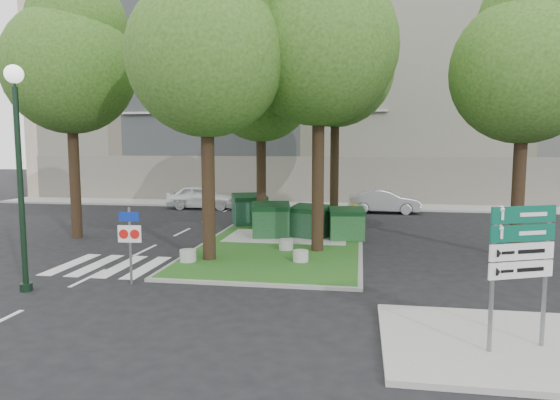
% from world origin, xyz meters
% --- Properties ---
extents(ground, '(120.00, 120.00, 0.00)m').
position_xyz_m(ground, '(0.00, 0.00, 0.00)').
color(ground, black).
rests_on(ground, ground).
extents(median_island, '(6.00, 16.00, 0.12)m').
position_xyz_m(median_island, '(0.50, 8.00, 0.06)').
color(median_island, '#1B4B15').
rests_on(median_island, ground).
extents(median_kerb, '(6.30, 16.30, 0.10)m').
position_xyz_m(median_kerb, '(0.50, 8.00, 0.05)').
color(median_kerb, gray).
rests_on(median_kerb, ground).
extents(sidewalk_corner, '(5.00, 4.00, 0.12)m').
position_xyz_m(sidewalk_corner, '(6.50, -3.50, 0.06)').
color(sidewalk_corner, '#999993').
rests_on(sidewalk_corner, ground).
extents(building_sidewalk, '(42.00, 3.00, 0.12)m').
position_xyz_m(building_sidewalk, '(0.00, 18.50, 0.06)').
color(building_sidewalk, '#999993').
rests_on(building_sidewalk, ground).
extents(zebra_crossing, '(5.00, 3.00, 0.01)m').
position_xyz_m(zebra_crossing, '(-3.75, 1.50, 0.01)').
color(zebra_crossing, silver).
rests_on(zebra_crossing, ground).
extents(apartment_building, '(41.00, 12.00, 16.00)m').
position_xyz_m(apartment_building, '(0.00, 26.00, 8.00)').
color(apartment_building, tan).
rests_on(apartment_building, ground).
extents(tree_median_near_left, '(5.20, 5.20, 10.53)m').
position_xyz_m(tree_median_near_left, '(-1.41, 2.56, 7.32)').
color(tree_median_near_left, black).
rests_on(tree_median_near_left, ground).
extents(tree_median_near_right, '(5.60, 5.60, 11.46)m').
position_xyz_m(tree_median_near_right, '(2.09, 4.56, 7.99)').
color(tree_median_near_right, black).
rests_on(tree_median_near_right, ground).
extents(tree_median_mid, '(4.80, 4.80, 9.99)m').
position_xyz_m(tree_median_mid, '(-0.91, 9.06, 6.98)').
color(tree_median_mid, black).
rests_on(tree_median_mid, ground).
extents(tree_median_far, '(5.80, 5.80, 11.93)m').
position_xyz_m(tree_median_far, '(2.29, 12.06, 8.32)').
color(tree_median_far, black).
rests_on(tree_median_far, ground).
extents(tree_street_left, '(5.40, 5.40, 11.00)m').
position_xyz_m(tree_street_left, '(-8.41, 6.06, 7.65)').
color(tree_street_left, black).
rests_on(tree_street_left, ground).
extents(tree_street_right, '(5.00, 5.00, 10.06)m').
position_xyz_m(tree_street_right, '(9.09, 5.06, 6.98)').
color(tree_street_right, black).
rests_on(tree_street_right, ground).
extents(dumpster_a, '(1.95, 1.69, 1.52)m').
position_xyz_m(dumpster_a, '(-1.77, 9.98, 0.85)').
color(dumpster_a, '#0E3420').
rests_on(dumpster_a, median_island).
extents(dumpster_b, '(1.76, 1.38, 1.47)m').
position_xyz_m(dumpster_b, '(-0.17, 6.89, 0.83)').
color(dumpster_b, '#113C1A').
rests_on(dumpster_b, median_island).
extents(dumpster_c, '(1.76, 1.52, 1.38)m').
position_xyz_m(dumpster_c, '(1.43, 7.06, 0.78)').
color(dumpster_c, black).
rests_on(dumpster_c, median_island).
extents(dumpster_d, '(1.55, 1.18, 1.32)m').
position_xyz_m(dumpster_d, '(3.00, 6.83, 0.76)').
color(dumpster_d, '#15471C').
rests_on(dumpster_d, median_island).
extents(bollard_left, '(0.55, 0.55, 0.39)m').
position_xyz_m(bollard_left, '(-2.10, 2.05, 0.32)').
color(bollard_left, '#9F9E9A').
rests_on(bollard_left, median_island).
extents(bollard_right, '(0.52, 0.52, 0.37)m').
position_xyz_m(bollard_right, '(1.60, 2.66, 0.30)').
color(bollard_right, '#A09F9B').
rests_on(bollard_right, median_island).
extents(bollard_mid, '(0.54, 0.54, 0.38)m').
position_xyz_m(bollard_mid, '(0.84, 4.44, 0.31)').
color(bollard_mid, gray).
rests_on(bollard_mid, median_island).
extents(litter_bin, '(0.41, 0.41, 0.72)m').
position_xyz_m(litter_bin, '(3.20, 12.87, 0.48)').
color(litter_bin, gold).
rests_on(litter_bin, median_island).
extents(street_lamp, '(0.48, 0.48, 6.07)m').
position_xyz_m(street_lamp, '(-5.47, -1.51, 3.81)').
color(street_lamp, black).
rests_on(street_lamp, ground).
extents(traffic_sign_pole, '(0.67, 0.10, 2.23)m').
position_xyz_m(traffic_sign_pole, '(-2.92, -0.43, 1.43)').
color(traffic_sign_pole, slate).
rests_on(traffic_sign_pole, ground).
extents(directional_sign, '(1.28, 0.57, 2.74)m').
position_xyz_m(directional_sign, '(6.51, -3.77, 1.94)').
color(directional_sign, slate).
rests_on(directional_sign, sidewalk_corner).
extents(car_white, '(4.36, 1.85, 1.47)m').
position_xyz_m(car_white, '(-6.25, 16.21, 0.74)').
color(car_white, white).
rests_on(car_white, ground).
extents(car_silver, '(4.16, 1.47, 1.37)m').
position_xyz_m(car_silver, '(4.92, 16.06, 0.68)').
color(car_silver, '#9EA0A6').
rests_on(car_silver, ground).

